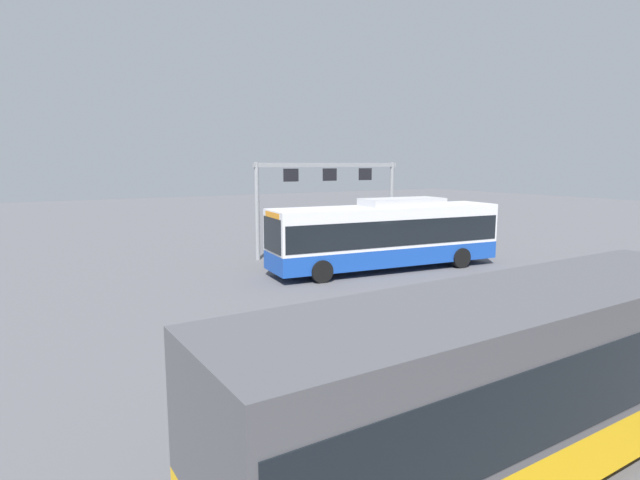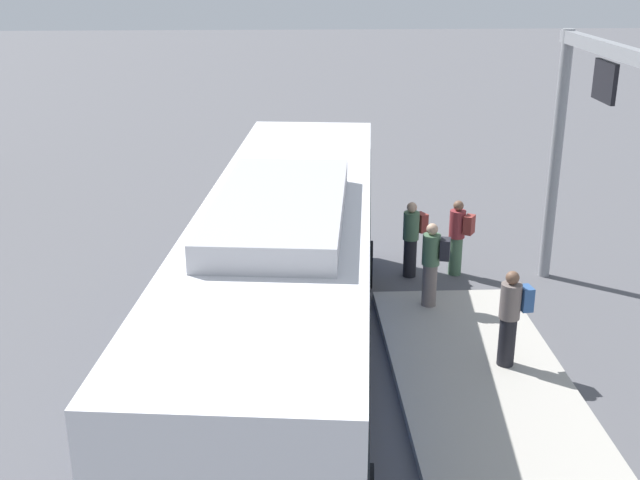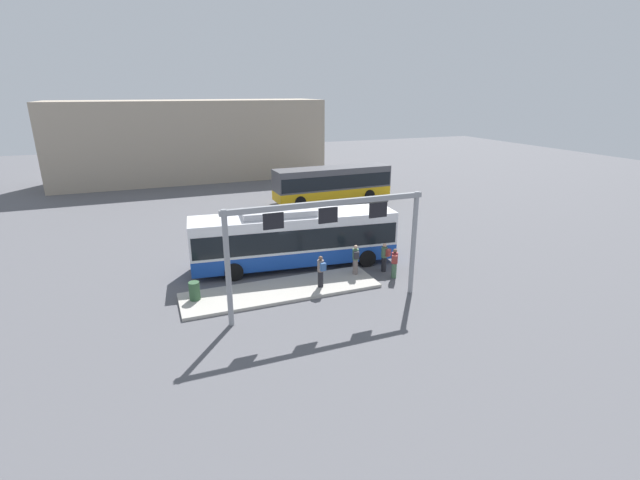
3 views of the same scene
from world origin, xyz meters
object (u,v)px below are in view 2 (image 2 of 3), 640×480
at_px(person_boarding, 412,237).
at_px(person_waiting_near, 458,236).
at_px(bus_main, 288,281).
at_px(person_waiting_far, 511,315).
at_px(person_waiting_mid, 432,262).

xyz_separation_m(person_boarding, person_waiting_near, (0.04, -1.00, 0.00)).
distance_m(bus_main, person_boarding, 5.24).
bearing_deg(person_waiting_far, bus_main, -4.88).
height_order(person_waiting_near, person_waiting_mid, person_waiting_mid).
relative_size(bus_main, person_waiting_far, 7.09).
distance_m(person_waiting_near, person_waiting_far, 4.27).
distance_m(bus_main, person_waiting_near, 5.84).
bearing_deg(person_waiting_far, person_boarding, -85.09).
bearing_deg(person_waiting_mid, bus_main, 58.04).
xyz_separation_m(person_waiting_near, person_waiting_mid, (-1.89, 0.91, 0.16)).
height_order(person_boarding, person_waiting_mid, person_waiting_mid).
bearing_deg(person_waiting_far, person_waiting_near, -98.42).
relative_size(person_boarding, person_waiting_near, 1.00).
height_order(person_boarding, person_waiting_near, same).
height_order(person_waiting_mid, person_waiting_far, same).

